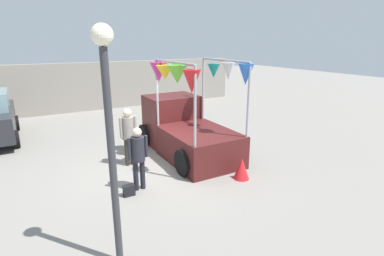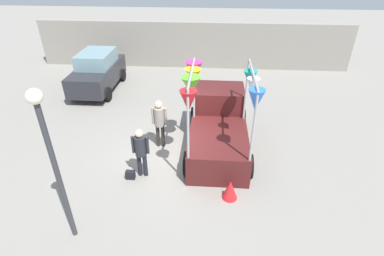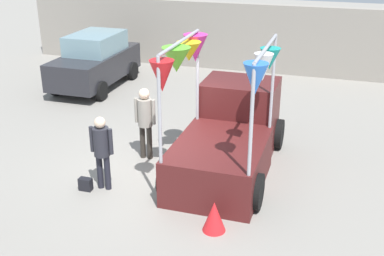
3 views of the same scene
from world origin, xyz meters
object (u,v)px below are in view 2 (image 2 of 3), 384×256
vendor_truck (218,123)px  parked_car (98,71)px  person_customer (141,149)px  street_lamp (50,150)px  handbag (130,175)px  person_vendor (159,119)px  folded_kite_bundle_crimson (230,190)px

vendor_truck → parked_car: (-5.91, 4.59, 0.03)m
person_customer → street_lamp: size_ratio=0.42×
vendor_truck → handbag: (-2.66, -2.09, -0.78)m
vendor_truck → person_vendor: 2.03m
vendor_truck → street_lamp: (-3.53, -4.26, 1.66)m
person_vendor → folded_kite_bundle_crimson: person_vendor is taller
person_customer → handbag: 0.95m
parked_car → folded_kite_bundle_crimson: size_ratio=6.67×
person_vendor → handbag: bearing=-109.1°
parked_car → person_customer: 7.41m
handbag → vendor_truck: bearing=38.2°
vendor_truck → person_customer: 2.98m
vendor_truck → handbag: 3.47m
vendor_truck → street_lamp: 5.78m
street_lamp → handbag: bearing=68.1°
parked_car → handbag: 7.47m
street_lamp → folded_kite_bundle_crimson: street_lamp is taller
handbag → parked_car: bearing=116.0°
vendor_truck → person_vendor: vendor_truck is taller
vendor_truck → folded_kite_bundle_crimson: (0.37, -2.70, -0.62)m
parked_car → person_vendor: (3.90, -4.81, 0.14)m
parked_car → folded_kite_bundle_crimson: (6.28, -7.29, -0.64)m
folded_kite_bundle_crimson → street_lamp: bearing=-158.2°
vendor_truck → street_lamp: size_ratio=1.04×
person_vendor → person_customer: bearing=-100.0°
parked_car → street_lamp: 9.31m
parked_car → street_lamp: (2.38, -8.85, 1.63)m
person_customer → folded_kite_bundle_crimson: bearing=-16.8°
person_vendor → handbag: 2.19m
person_customer → handbag: person_customer is taller
street_lamp → person_vendor: bearing=69.4°
handbag → person_customer: bearing=29.7°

